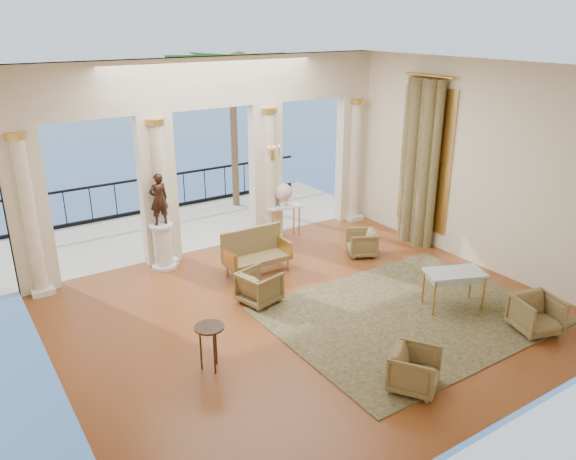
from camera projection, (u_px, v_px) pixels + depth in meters
floor at (309, 312)px, 10.75m from camera, size 9.00×9.00×0.00m
room_walls at (352, 180)px, 8.86m from camera, size 9.00×9.00×9.00m
arcade at (214, 144)px, 12.82m from camera, size 9.00×0.56×4.50m
terrace at (186, 227)px, 15.30m from camera, size 10.00×3.60×0.10m
balustrade at (163, 196)px, 16.39m from camera, size 9.00×0.06×1.03m
palm_tree at (232, 64)px, 15.49m from camera, size 2.00×2.00×4.50m
curtain at (420, 164)px, 13.41m from camera, size 0.33×1.40×4.09m
window_frame at (425, 159)px, 13.48m from camera, size 0.04×1.60×3.40m
wall_sconce at (273, 154)px, 13.42m from camera, size 0.30×0.11×0.33m
rug at (408, 315)px, 10.64m from camera, size 5.01×3.90×0.02m
armchair_a at (415, 368)px, 8.42m from camera, size 0.94×0.93×0.72m
armchair_b at (537, 313)px, 9.96m from camera, size 0.90×0.87×0.75m
armchair_c at (362, 242)px, 13.22m from camera, size 0.84×0.86×0.67m
armchair_d at (259, 286)px, 11.00m from camera, size 0.81×0.84×0.73m
settee at (255, 251)px, 12.32m from camera, size 1.48×0.66×0.97m
game_table at (455, 275)px, 10.70m from camera, size 1.25×0.98×0.76m
pedestal at (163, 247)px, 12.53m from camera, size 0.56×0.56×1.03m
statue at (159, 199)px, 12.13m from camera, size 0.42×0.28×1.15m
console_table at (283, 211)px, 14.16m from camera, size 0.94×0.51×0.85m
urn at (283, 193)px, 13.99m from camera, size 0.44×0.44×0.58m
side_table at (209, 332)px, 8.79m from camera, size 0.48×0.48×0.77m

